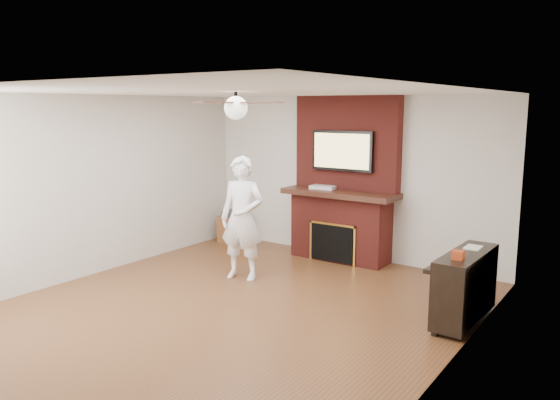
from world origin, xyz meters
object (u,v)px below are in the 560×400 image
Objects in this scene: fireplace at (343,195)px; side_table at (235,227)px; person at (242,218)px; piano at (465,285)px.

side_table is at bearing -178.17° from fireplace.
side_table is at bearing 118.63° from person.
fireplace is at bearing -11.50° from side_table.
side_table is 0.46× the size of piano.
side_table is at bearing 163.95° from piano.
side_table is (-1.45, 1.59, -0.59)m from person.
piano is at bearing -10.52° from person.
piano is (2.96, 0.17, -0.42)m from person.
person is at bearing -174.95° from piano.
side_table is 4.63m from piano.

